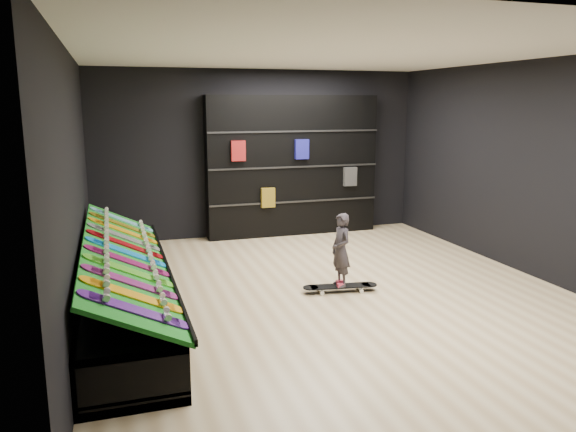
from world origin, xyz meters
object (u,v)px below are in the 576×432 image
object	(u,v)px
back_shelving	(292,166)
floor_skateboard	(340,289)
display_rack	(124,294)
child	(341,264)

from	to	relation	value
back_shelving	floor_skateboard	distance (m)	3.60
back_shelving	floor_skateboard	xyz separation A→B (m)	(-0.44, -3.36, -1.23)
display_rack	floor_skateboard	size ratio (longest dim) A/B	4.59
display_rack	child	size ratio (longest dim) A/B	7.88
display_rack	child	bearing A→B (deg)	-0.75
floor_skateboard	back_shelving	bearing A→B (deg)	90.87
back_shelving	child	world-z (taller)	back_shelving
display_rack	child	distance (m)	2.69
back_shelving	child	distance (m)	3.50
back_shelving	floor_skateboard	world-z (taller)	back_shelving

